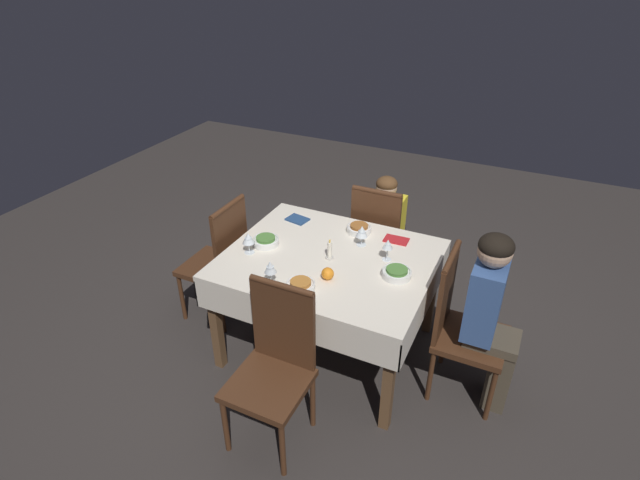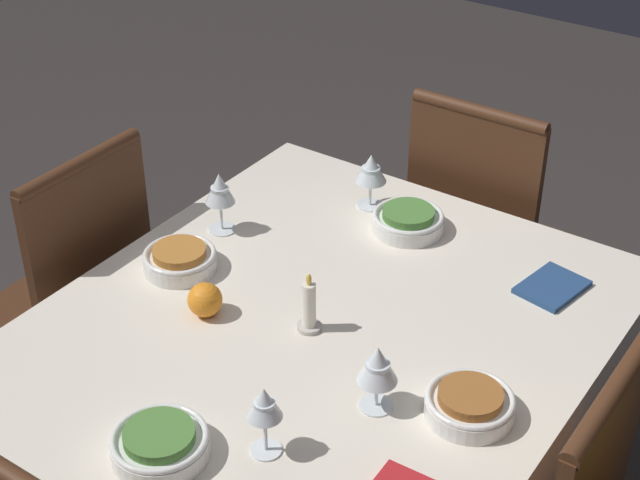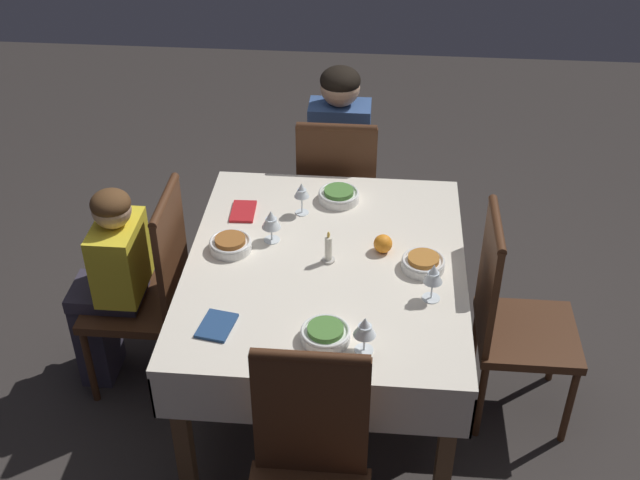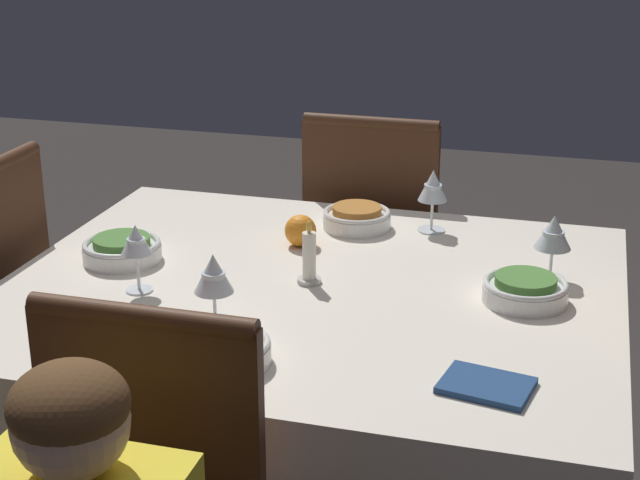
% 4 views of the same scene
% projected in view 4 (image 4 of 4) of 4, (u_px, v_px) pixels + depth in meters
% --- Properties ---
extents(dining_table, '(1.32, 1.10, 0.76)m').
position_uv_depth(dining_table, '(311.00, 321.00, 2.15)').
color(dining_table, silver).
rests_on(dining_table, ground_plane).
extents(chair_south, '(0.41, 0.42, 0.98)m').
position_uv_depth(chair_south, '(377.00, 260.00, 2.89)').
color(chair_south, '#472816').
rests_on(chair_south, ground_plane).
extents(bowl_east, '(0.18, 0.18, 0.06)m').
position_uv_depth(bowl_east, '(122.00, 249.00, 2.24)').
color(bowl_east, white).
rests_on(bowl_east, dining_table).
extents(wine_glass_east, '(0.07, 0.07, 0.15)m').
position_uv_depth(wine_glass_east, '(136.00, 242.00, 2.05)').
color(wine_glass_east, white).
rests_on(wine_glass_east, dining_table).
extents(bowl_north, '(0.17, 0.17, 0.06)m').
position_uv_depth(bowl_north, '(224.00, 349.00, 1.77)').
color(bowl_north, white).
rests_on(bowl_north, dining_table).
extents(wine_glass_north, '(0.08, 0.08, 0.14)m').
position_uv_depth(wine_glass_north, '(213.00, 276.00, 1.90)').
color(wine_glass_north, white).
rests_on(wine_glass_north, dining_table).
extents(bowl_west, '(0.18, 0.18, 0.06)m').
position_uv_depth(bowl_west, '(525.00, 289.00, 2.02)').
color(bowl_west, white).
rests_on(bowl_west, dining_table).
extents(wine_glass_west, '(0.08, 0.08, 0.15)m').
position_uv_depth(wine_glass_west, '(553.00, 234.00, 2.11)').
color(wine_glass_west, white).
rests_on(wine_glass_west, dining_table).
extents(bowl_south, '(0.17, 0.17, 0.06)m').
position_uv_depth(bowl_south, '(357.00, 217.00, 2.45)').
color(bowl_south, white).
rests_on(bowl_south, dining_table).
extents(wine_glass_south, '(0.07, 0.07, 0.16)m').
position_uv_depth(wine_glass_south, '(433.00, 188.00, 2.40)').
color(wine_glass_south, white).
rests_on(wine_glass_south, dining_table).
extents(candle_centerpiece, '(0.05, 0.05, 0.14)m').
position_uv_depth(candle_centerpiece, '(309.00, 261.00, 2.11)').
color(candle_centerpiece, beige).
rests_on(candle_centerpiece, dining_table).
extents(orange_fruit, '(0.08, 0.08, 0.08)m').
position_uv_depth(orange_fruit, '(300.00, 230.00, 2.33)').
color(orange_fruit, orange).
rests_on(orange_fruit, dining_table).
extents(napkin_red_folded, '(0.17, 0.11, 0.01)m').
position_uv_depth(napkin_red_folded, '(90.00, 340.00, 1.85)').
color(napkin_red_folded, red).
rests_on(napkin_red_folded, dining_table).
extents(napkin_spare_side, '(0.17, 0.14, 0.01)m').
position_uv_depth(napkin_spare_side, '(486.00, 385.00, 1.69)').
color(napkin_spare_side, navy).
rests_on(napkin_spare_side, dining_table).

